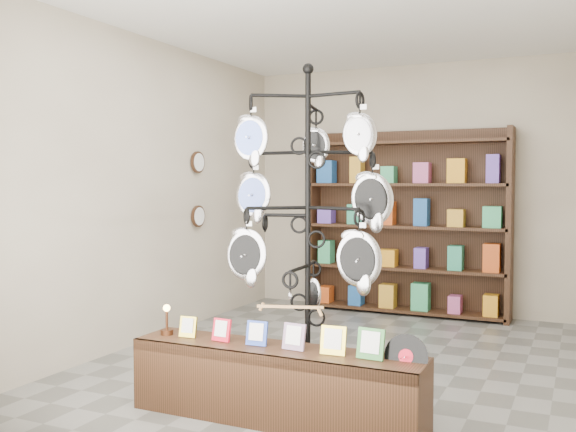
# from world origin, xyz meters

# --- Properties ---
(ground) EXTENTS (5.00, 5.00, 0.00)m
(ground) POSITION_xyz_m (0.00, 0.00, 0.00)
(ground) COLOR slate
(ground) RESTS_ON ground
(room_envelope) EXTENTS (5.00, 5.00, 5.00)m
(room_envelope) POSITION_xyz_m (0.00, 0.00, 1.85)
(room_envelope) COLOR #BFB39A
(room_envelope) RESTS_ON ground
(display_tree) EXTENTS (1.24, 1.20, 2.41)m
(display_tree) POSITION_xyz_m (0.15, -1.07, 1.39)
(display_tree) COLOR black
(display_tree) RESTS_ON ground
(front_shelf) EXTENTS (2.00, 0.41, 0.71)m
(front_shelf) POSITION_xyz_m (0.10, -1.50, 0.25)
(front_shelf) COLOR black
(front_shelf) RESTS_ON ground
(back_shelving) EXTENTS (2.42, 0.36, 2.20)m
(back_shelving) POSITION_xyz_m (0.00, 2.30, 1.03)
(back_shelving) COLOR black
(back_shelving) RESTS_ON ground
(wall_clocks) EXTENTS (0.03, 0.24, 0.84)m
(wall_clocks) POSITION_xyz_m (-1.97, 0.80, 1.50)
(wall_clocks) COLOR black
(wall_clocks) RESTS_ON ground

